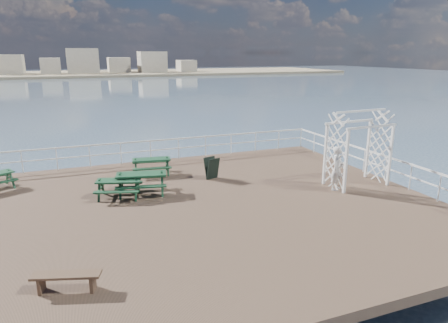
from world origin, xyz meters
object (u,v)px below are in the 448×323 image
at_px(picnic_table_b, 141,179).
at_px(picnic_table_d, 119,185).
at_px(trellis_arbor, 358,152).
at_px(person, 337,168).
at_px(picnic_table_c, 152,163).
at_px(flat_bench_far, 67,278).

relative_size(picnic_table_b, picnic_table_d, 1.11).
height_order(trellis_arbor, person, trellis_arbor).
bearing_deg(picnic_table_d, picnic_table_c, 73.19).
bearing_deg(picnic_table_c, flat_bench_far, -104.79).
xyz_separation_m(picnic_table_c, person, (6.53, -4.81, 0.36)).
xyz_separation_m(picnic_table_b, person, (7.41, -2.37, 0.29)).
bearing_deg(person, trellis_arbor, -18.71).
height_order(picnic_table_c, flat_bench_far, picnic_table_c).
bearing_deg(trellis_arbor, picnic_table_d, 164.69).
bearing_deg(picnic_table_b, person, -5.90).
distance_m(picnic_table_c, flat_bench_far, 9.29).
relative_size(picnic_table_c, person, 1.06).
distance_m(trellis_arbor, person, 1.28).
bearing_deg(picnic_table_c, trellis_arbor, -22.33).
bearing_deg(person, picnic_table_d, 135.09).
distance_m(picnic_table_c, person, 8.12).
relative_size(picnic_table_c, picnic_table_d, 0.96).
height_order(picnic_table_b, picnic_table_c, picnic_table_b).
xyz_separation_m(flat_bench_far, person, (10.21, 3.72, 0.55)).
bearing_deg(trellis_arbor, picnic_table_b, 162.55).
relative_size(picnic_table_d, trellis_arbor, 0.62).
bearing_deg(picnic_table_d, trellis_arbor, 5.63).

